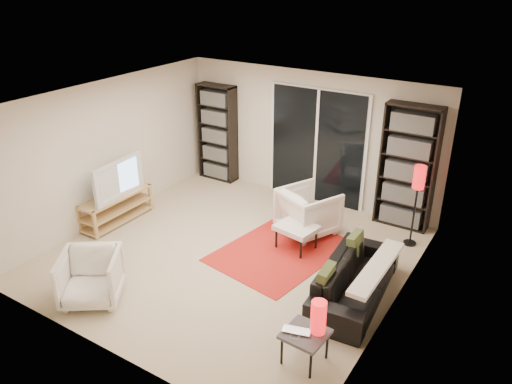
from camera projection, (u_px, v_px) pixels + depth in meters
floor at (232, 254)px, 7.71m from camera, size 5.00×5.00×0.00m
wall_back at (308, 136)px, 9.13m from camera, size 5.00×0.02×2.40m
wall_front at (96, 263)px, 5.29m from camera, size 5.00×0.02×2.40m
wall_left at (109, 151)px, 8.42m from camera, size 0.02×5.00×2.40m
wall_right at (401, 227)px, 6.00m from camera, size 0.02×5.00×2.40m
ceiling at (228, 101)px, 6.71m from camera, size 5.00×5.00×0.02m
sliding_door at (317, 147)px, 9.07m from camera, size 1.92×0.08×2.16m
bookshelf_left at (217, 133)px, 10.04m from camera, size 0.80×0.30×1.95m
bookshelf_right at (407, 168)px, 8.15m from camera, size 0.90×0.30×2.10m
tv_stand at (117, 207)px, 8.59m from camera, size 0.43×1.36×0.50m
tv at (113, 178)px, 8.34m from camera, size 0.23×1.14×0.65m
rug at (280, 251)px, 7.78m from camera, size 1.82×2.26×0.01m
sofa at (355, 279)px, 6.61m from camera, size 0.90×1.96×0.56m
armchair_back at (308, 211)px, 8.19m from camera, size 1.10×1.11×0.77m
armchair_front at (91, 277)px, 6.53m from camera, size 1.04×1.05×0.69m
ottoman at (297, 229)px, 7.73m from camera, size 0.68×0.59×0.40m
side_table at (305, 336)px, 5.50m from camera, size 0.49×0.49×0.40m
laptop at (296, 334)px, 5.45m from camera, size 0.36×0.28×0.02m
table_lamp at (319, 317)px, 5.42m from camera, size 0.17×0.17×0.39m
floor_lamp at (418, 186)px, 7.56m from camera, size 0.20×0.20×1.34m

